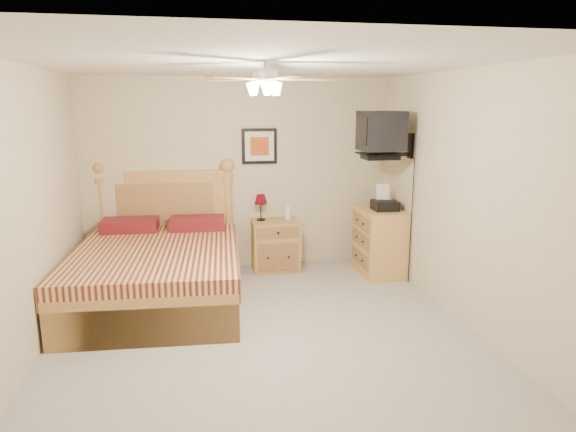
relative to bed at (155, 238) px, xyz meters
name	(u,v)px	position (x,y,z in m)	size (l,w,h in m)	color
floor	(265,337)	(1.03, -1.12, -0.74)	(4.50, 4.50, 0.00)	#9D968E
ceiling	(262,63)	(1.03, -1.12, 1.76)	(4.00, 4.50, 0.04)	white
wall_back	(239,175)	(1.03, 1.13, 0.51)	(4.00, 0.04, 2.50)	beige
wall_front	(330,301)	(1.03, -3.37, 0.51)	(4.00, 0.04, 2.50)	beige
wall_left	(23,217)	(-0.97, -1.12, 0.51)	(0.04, 4.50, 2.50)	beige
wall_right	(468,200)	(3.03, -1.12, 0.51)	(0.04, 4.50, 2.50)	beige
bed	(155,238)	(0.00, 0.00, 0.00)	(1.73, 2.28, 1.47)	#C07843
nightstand	(276,245)	(1.47, 0.88, -0.41)	(0.61, 0.46, 0.66)	#AC7840
table_lamp	(261,207)	(1.29, 0.96, 0.10)	(0.19, 0.19, 0.35)	#5C0311
lotion_bottle	(288,211)	(1.64, 0.90, 0.04)	(0.09, 0.09, 0.23)	silver
framed_picture	(259,146)	(1.30, 1.11, 0.88)	(0.46, 0.04, 0.46)	black
dresser	(379,242)	(2.76, 0.47, -0.31)	(0.50, 0.72, 0.85)	#C38644
fax_machine	(385,198)	(2.79, 0.42, 0.27)	(0.30, 0.32, 0.32)	black
magazine_lower	(369,205)	(2.69, 0.70, 0.13)	(0.22, 0.30, 0.03)	#ACA08A
magazine_upper	(372,203)	(2.72, 0.70, 0.15)	(0.18, 0.24, 0.02)	tan
wall_tv	(393,134)	(2.78, 0.22, 1.07)	(0.56, 0.46, 0.58)	black
ceiling_fan	(265,79)	(1.03, -1.32, 1.62)	(1.14, 1.14, 0.28)	white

